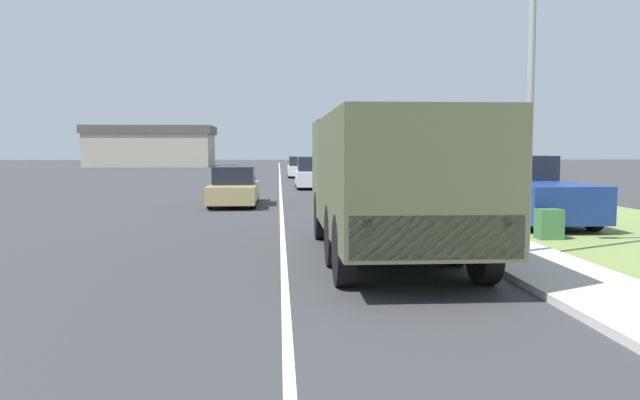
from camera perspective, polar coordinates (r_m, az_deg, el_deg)
The scene contains 12 objects.
ground_plane at distance 40.40m, azimuth -3.67°, elevation 1.63°, with size 180.00×180.00×0.00m, color #38383A.
lane_centre_stripe at distance 40.40m, azimuth -3.67°, elevation 1.64°, with size 0.12×120.00×0.00m.
sidewalk_right at distance 40.66m, azimuth 2.69°, elevation 1.74°, with size 1.80×120.00×0.12m.
grass_strip_right at distance 41.39m, azimuth 8.76°, elevation 1.67°, with size 7.00×120.00×0.02m.
military_truck at distance 12.08m, azimuth 6.21°, elevation 2.23°, with size 2.49×7.67×2.77m.
car_nearest_ahead at distance 23.90m, azimuth -7.82°, elevation 1.14°, with size 1.71×4.88×1.47m.
car_second_ahead at distance 33.95m, azimuth -0.68°, elevation 2.36°, with size 1.80×4.37×1.71m.
car_third_ahead at distance 47.62m, azimuth -1.83°, elevation 2.95°, with size 1.89×4.72×1.58m.
pickup_truck at distance 18.78m, azimuth 18.56°, elevation 0.70°, with size 2.04×5.07×1.90m.
lamp_post at distance 12.93m, azimuth 18.02°, elevation 15.68°, with size 1.69×0.24×7.65m.
utility_box at distance 15.48m, azimuth 20.21°, elevation -2.08°, with size 0.55×0.45×0.70m.
building_distant at distance 81.01m, azimuth -15.16°, elevation 4.78°, with size 15.50×8.52×5.04m.
Camera 1 is at (-0.09, -0.34, 2.10)m, focal length 35.00 mm.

